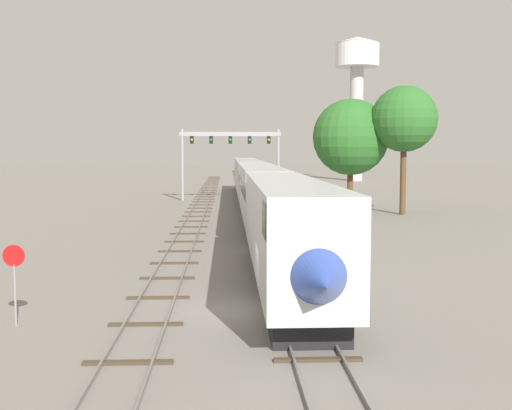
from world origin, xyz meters
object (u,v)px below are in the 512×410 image
passenger_train (255,187)px  trackside_tree_mid (351,137)px  signal_gantry (230,148)px  water_tower (357,71)px  trackside_tree_left (404,119)px  stop_sign (14,274)px

passenger_train → trackside_tree_mid: bearing=12.6°
signal_gantry → water_tower: bearing=62.2°
passenger_train → trackside_tree_left: trackside_tree_left is taller
stop_sign → trackside_tree_left: 44.69m
passenger_train → stop_sign: bearing=-104.9°
signal_gantry → water_tower: 54.96m
trackside_tree_left → stop_sign: bearing=-122.8°
water_tower → trackside_tree_left: size_ratio=2.29×
stop_sign → trackside_tree_mid: trackside_tree_mid is taller
stop_sign → water_tower: bearing=72.2°
water_tower → trackside_tree_mid: (-13.03, -61.47, -13.79)m
passenger_train → water_tower: water_tower is taller
water_tower → passenger_train: bearing=-109.4°
trackside_tree_left → trackside_tree_mid: (-4.50, 2.69, -1.61)m
passenger_train → water_tower: size_ratio=3.05×
trackside_tree_left → signal_gantry: bearing=133.0°
water_tower → stop_sign: 108.04m
signal_gantry → trackside_tree_left: (16.16, -17.36, 2.66)m
signal_gantry → stop_sign: bearing=-98.1°
passenger_train → signal_gantry: (-2.25, 16.77, 3.67)m
stop_sign → trackside_tree_left: size_ratio=0.24×
trackside_tree_left → trackside_tree_mid: bearing=149.2°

